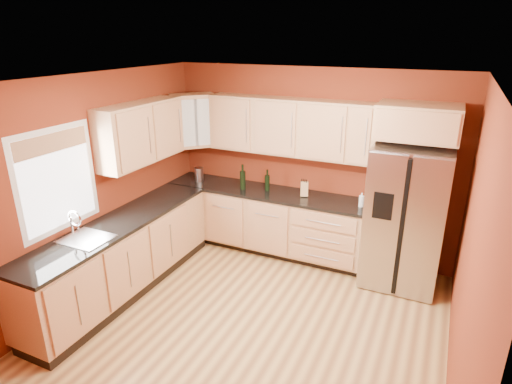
# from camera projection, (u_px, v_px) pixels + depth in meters

# --- Properties ---
(floor) EXTENTS (4.00, 4.00, 0.00)m
(floor) POSITION_uv_depth(u_px,v_px,m) (249.00, 325.00, 4.68)
(floor) COLOR brown
(floor) RESTS_ON ground
(ceiling) EXTENTS (4.00, 4.00, 0.00)m
(ceiling) POSITION_uv_depth(u_px,v_px,m) (247.00, 81.00, 3.77)
(ceiling) COLOR silver
(ceiling) RESTS_ON wall_back
(wall_back) EXTENTS (4.00, 0.04, 2.60)m
(wall_back) POSITION_uv_depth(u_px,v_px,m) (310.00, 164.00, 5.93)
(wall_back) COLOR maroon
(wall_back) RESTS_ON floor
(wall_front) EXTENTS (4.00, 0.04, 2.60)m
(wall_front) POSITION_uv_depth(u_px,v_px,m) (101.00, 340.00, 2.52)
(wall_front) COLOR maroon
(wall_front) RESTS_ON floor
(wall_left) EXTENTS (0.04, 4.00, 2.60)m
(wall_left) POSITION_uv_depth(u_px,v_px,m) (94.00, 188.00, 5.01)
(wall_left) COLOR maroon
(wall_left) RESTS_ON floor
(wall_right) EXTENTS (0.04, 4.00, 2.60)m
(wall_right) POSITION_uv_depth(u_px,v_px,m) (471.00, 258.00, 3.44)
(wall_right) COLOR maroon
(wall_right) RESTS_ON floor
(base_cabinets_back) EXTENTS (2.90, 0.60, 0.88)m
(base_cabinets_back) POSITION_uv_depth(u_px,v_px,m) (265.00, 221.00, 6.19)
(base_cabinets_back) COLOR #A67D50
(base_cabinets_back) RESTS_ON floor
(base_cabinets_left) EXTENTS (0.60, 2.80, 0.88)m
(base_cabinets_left) POSITION_uv_depth(u_px,v_px,m) (122.00, 258.00, 5.19)
(base_cabinets_left) COLOR #A67D50
(base_cabinets_left) RESTS_ON floor
(countertop_back) EXTENTS (2.90, 0.62, 0.04)m
(countertop_back) POSITION_uv_depth(u_px,v_px,m) (265.00, 192.00, 6.02)
(countertop_back) COLOR black
(countertop_back) RESTS_ON base_cabinets_back
(countertop_left) EXTENTS (0.62, 2.80, 0.04)m
(countertop_left) POSITION_uv_depth(u_px,v_px,m) (119.00, 223.00, 5.03)
(countertop_left) COLOR black
(countertop_left) RESTS_ON base_cabinets_left
(upper_cabinets_back) EXTENTS (2.30, 0.33, 0.75)m
(upper_cabinets_back) POSITION_uv_depth(u_px,v_px,m) (290.00, 127.00, 5.70)
(upper_cabinets_back) COLOR #A67D50
(upper_cabinets_back) RESTS_ON wall_back
(upper_cabinets_left) EXTENTS (0.33, 1.35, 0.75)m
(upper_cabinets_left) POSITION_uv_depth(u_px,v_px,m) (141.00, 133.00, 5.38)
(upper_cabinets_left) COLOR #A67D50
(upper_cabinets_left) RESTS_ON wall_left
(corner_upper_cabinet) EXTENTS (0.67, 0.67, 0.75)m
(corner_upper_cabinet) POSITION_uv_depth(u_px,v_px,m) (193.00, 121.00, 6.12)
(corner_upper_cabinet) COLOR #A67D50
(corner_upper_cabinet) RESTS_ON wall_back
(over_fridge_cabinet) EXTENTS (0.92, 0.60, 0.40)m
(over_fridge_cabinet) POSITION_uv_depth(u_px,v_px,m) (418.00, 122.00, 4.88)
(over_fridge_cabinet) COLOR #A67D50
(over_fridge_cabinet) RESTS_ON wall_back
(refrigerator) EXTENTS (0.90, 0.75, 1.78)m
(refrigerator) POSITION_uv_depth(u_px,v_px,m) (405.00, 217.00, 5.22)
(refrigerator) COLOR #B5B5BA
(refrigerator) RESTS_ON floor
(window) EXTENTS (0.03, 0.90, 1.00)m
(window) POSITION_uv_depth(u_px,v_px,m) (57.00, 180.00, 4.49)
(window) COLOR white
(window) RESTS_ON wall_left
(sink_faucet) EXTENTS (0.50, 0.42, 0.30)m
(sink_faucet) POSITION_uv_depth(u_px,v_px,m) (85.00, 226.00, 4.54)
(sink_faucet) COLOR silver
(sink_faucet) RESTS_ON countertop_left
(canister_left) EXTENTS (0.17, 0.17, 0.21)m
(canister_left) POSITION_uv_depth(u_px,v_px,m) (199.00, 175.00, 6.36)
(canister_left) COLOR #B5B5BA
(canister_left) RESTS_ON countertop_back
(canister_right) EXTENTS (0.14, 0.14, 0.20)m
(canister_right) POSITION_uv_depth(u_px,v_px,m) (199.00, 175.00, 6.37)
(canister_right) COLOR #B5B5BA
(canister_right) RESTS_ON countertop_back
(wine_bottle_a) EXTENTS (0.10, 0.10, 0.36)m
(wine_bottle_a) POSITION_uv_depth(u_px,v_px,m) (243.00, 177.00, 6.02)
(wine_bottle_a) COLOR black
(wine_bottle_a) RESTS_ON countertop_back
(wine_bottle_b) EXTENTS (0.09, 0.09, 0.30)m
(wine_bottle_b) POSITION_uv_depth(u_px,v_px,m) (267.00, 180.00, 5.97)
(wine_bottle_b) COLOR black
(wine_bottle_b) RESTS_ON countertop_back
(knife_block) EXTENTS (0.13, 0.12, 0.20)m
(knife_block) POSITION_uv_depth(u_px,v_px,m) (304.00, 189.00, 5.79)
(knife_block) COLOR tan
(knife_block) RESTS_ON countertop_back
(soap_dispenser) EXTENTS (0.07, 0.07, 0.19)m
(soap_dispenser) POSITION_uv_depth(u_px,v_px,m) (361.00, 200.00, 5.43)
(soap_dispenser) COLOR white
(soap_dispenser) RESTS_ON countertop_back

